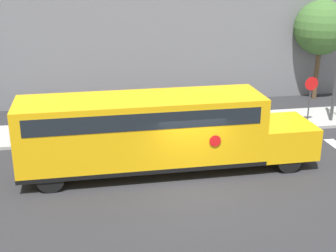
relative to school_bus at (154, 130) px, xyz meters
The scene contains 6 objects.
ground_plane 2.70m from the school_bus, 53.28° to the right, with size 60.00×60.00×0.00m, color #28282B.
sidewalk_strip 5.29m from the school_bus, 75.94° to the left, with size 44.00×3.00×0.15m.
building_backdrop 12.04m from the school_bus, 83.88° to the left, with size 32.00×4.00×11.08m.
school_bus is the anchor object (origin of this frame).
stop_sign 9.35m from the school_bus, 24.64° to the left, with size 0.68×0.10×2.58m.
tree_far_sidewalk 14.35m from the school_bus, 37.31° to the left, with size 3.18×3.18×5.89m.
Camera 1 is at (-3.82, -15.31, 7.99)m, focal length 50.00 mm.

